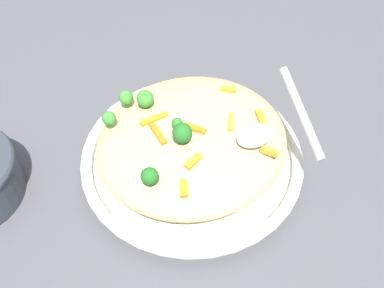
{
  "coord_description": "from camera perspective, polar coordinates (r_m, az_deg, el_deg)",
  "views": [
    {
      "loc": [
        -0.22,
        -0.37,
        0.58
      ],
      "look_at": [
        0.0,
        0.0,
        0.06
      ],
      "focal_mm": 42.01,
      "sensor_mm": 36.0,
      "label": 1
    }
  ],
  "objects": [
    {
      "name": "pasta_mound",
      "position": [
        0.67,
        0.0,
        0.39
      ],
      "size": [
        0.29,
        0.27,
        0.07
      ],
      "primitive_type": "ellipsoid",
      "color": "#D1BA7A",
      "rests_on": "serving_bowl"
    },
    {
      "name": "broccoli_floret_0",
      "position": [
        0.67,
        -5.97,
        5.71
      ],
      "size": [
        0.03,
        0.03,
        0.03
      ],
      "color": "#377928",
      "rests_on": "pasta_mound"
    },
    {
      "name": "carrot_piece_7",
      "position": [
        0.64,
        0.42,
        2.0
      ],
      "size": [
        0.03,
        0.03,
        0.01
      ],
      "primitive_type": "cube",
      "rotation": [
        0.0,
        0.0,
        5.31
      ],
      "color": "orange",
      "rests_on": "pasta_mound"
    },
    {
      "name": "broccoli_floret_2",
      "position": [
        0.58,
        -5.4,
        -4.11
      ],
      "size": [
        0.02,
        0.02,
        0.03
      ],
      "color": "#205B1C",
      "rests_on": "pasta_mound"
    },
    {
      "name": "carrot_piece_6",
      "position": [
        0.63,
        9.84,
        -0.92
      ],
      "size": [
        0.02,
        0.03,
        0.01
      ],
      "primitive_type": "cube",
      "rotation": [
        0.0,
        0.0,
        2.16
      ],
      "color": "orange",
      "rests_on": "pasta_mound"
    },
    {
      "name": "carrot_piece_4",
      "position": [
        0.64,
        -4.34,
        1.29
      ],
      "size": [
        0.01,
        0.04,
        0.01
      ],
      "primitive_type": "cube",
      "rotation": [
        0.0,
        0.0,
        1.53
      ],
      "color": "orange",
      "rests_on": "pasta_mound"
    },
    {
      "name": "carrot_piece_2",
      "position": [
        0.67,
        8.86,
        3.02
      ],
      "size": [
        0.02,
        0.04,
        0.01
      ],
      "primitive_type": "cube",
      "rotation": [
        0.0,
        0.0,
        1.23
      ],
      "color": "orange",
      "rests_on": "pasta_mound"
    },
    {
      "name": "ground_plane",
      "position": [
        0.72,
        0.0,
        -3.02
      ],
      "size": [
        2.4,
        2.4,
        0.0
      ],
      "primitive_type": "plane",
      "color": "#4C4C51"
    },
    {
      "name": "broccoli_floret_3",
      "position": [
        0.61,
        -1.24,
        1.37
      ],
      "size": [
        0.03,
        0.03,
        0.04
      ],
      "color": "#205B1C",
      "rests_on": "pasta_mound"
    },
    {
      "name": "broccoli_floret_4",
      "position": [
        0.64,
        -1.89,
        2.63
      ],
      "size": [
        0.02,
        0.02,
        0.02
      ],
      "color": "#296820",
      "rests_on": "pasta_mound"
    },
    {
      "name": "carrot_piece_8",
      "position": [
        0.58,
        -1.07,
        -5.63
      ],
      "size": [
        0.02,
        0.03,
        0.01
      ],
      "primitive_type": "cube",
      "rotation": [
        0.0,
        0.0,
        4.21
      ],
      "color": "orange",
      "rests_on": "pasta_mound"
    },
    {
      "name": "serving_spoon",
      "position": [
        0.63,
        9.94,
        2.05
      ],
      "size": [
        0.12,
        0.14,
        0.06
      ],
      "color": "#B7B7BC",
      "rests_on": "pasta_mound"
    },
    {
      "name": "carrot_piece_5",
      "position": [
        0.71,
        4.59,
        6.95
      ],
      "size": [
        0.02,
        0.02,
        0.01
      ],
      "primitive_type": "cube",
      "rotation": [
        0.0,
        0.0,
        2.47
      ],
      "color": "orange",
      "rests_on": "pasta_mound"
    },
    {
      "name": "carrot_piece_3",
      "position": [
        0.61,
        0.15,
        -2.22
      ],
      "size": [
        0.03,
        0.02,
        0.01
      ],
      "primitive_type": "cube",
      "rotation": [
        0.0,
        0.0,
        0.31
      ],
      "color": "orange",
      "rests_on": "pasta_mound"
    },
    {
      "name": "broccoli_floret_1",
      "position": [
        0.65,
        -10.51,
        3.24
      ],
      "size": [
        0.02,
        0.02,
        0.03
      ],
      "color": "#377928",
      "rests_on": "pasta_mound"
    },
    {
      "name": "serving_bowl",
      "position": [
        0.7,
        0.0,
        -1.96
      ],
      "size": [
        0.34,
        0.34,
        0.04
      ],
      "color": "white",
      "rests_on": "ground_plane"
    },
    {
      "name": "carrot_piece_1",
      "position": [
        0.66,
        -4.85,
        3.16
      ],
      "size": [
        0.04,
        0.01,
        0.01
      ],
      "primitive_type": "cube",
      "rotation": [
        0.0,
        0.0,
        3.1
      ],
      "color": "orange",
      "rests_on": "pasta_mound"
    },
    {
      "name": "broccoli_floret_5",
      "position": [
        0.68,
        -8.37,
        5.86
      ],
      "size": [
        0.02,
        0.02,
        0.03
      ],
      "color": "#377928",
      "rests_on": "pasta_mound"
    },
    {
      "name": "carrot_piece_0",
      "position": [
        0.65,
        4.95,
        2.76
      ],
      "size": [
        0.03,
        0.03,
        0.01
      ],
      "primitive_type": "cube",
      "rotation": [
        0.0,
        0.0,
        0.92
      ],
      "color": "orange",
      "rests_on": "pasta_mound"
    }
  ]
}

